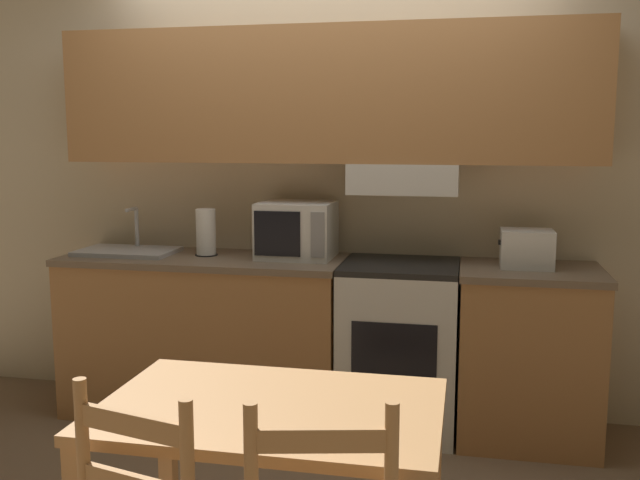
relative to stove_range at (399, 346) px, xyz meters
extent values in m
plane|color=#7F664C|center=(-0.43, 0.28, -0.45)|extent=(16.00, 16.00, 0.00)
cube|color=beige|center=(-0.43, 0.31, 0.82)|extent=(5.29, 0.05, 2.55)
cube|color=#B27A47|center=(-0.43, 0.12, 1.33)|extent=(2.89, 0.32, 0.71)
cube|color=silver|center=(0.00, 0.12, 0.89)|extent=(0.58, 0.34, 0.16)
cube|color=#B27A47|center=(-1.10, 0.00, -0.02)|extent=(1.55, 0.57, 0.87)
cube|color=#75604C|center=(-1.10, 0.00, 0.43)|extent=(1.57, 0.59, 0.04)
cube|color=#B27A47|center=(0.67, 0.00, -0.02)|extent=(0.69, 0.57, 0.87)
cube|color=#75604C|center=(0.67, 0.00, 0.43)|extent=(0.71, 0.59, 0.04)
cube|color=silver|center=(0.00, 0.00, -0.02)|extent=(0.61, 0.56, 0.88)
cube|color=black|center=(0.00, 0.00, 0.44)|extent=(0.61, 0.56, 0.03)
cube|color=black|center=(0.00, -0.28, 0.05)|extent=(0.43, 0.01, 0.31)
cylinder|color=black|center=(-0.14, -0.11, 0.45)|extent=(0.09, 0.09, 0.01)
cylinder|color=black|center=(0.14, -0.11, 0.45)|extent=(0.09, 0.09, 0.01)
cylinder|color=black|center=(-0.14, 0.11, 0.45)|extent=(0.09, 0.09, 0.01)
cylinder|color=black|center=(0.14, 0.11, 0.45)|extent=(0.09, 0.09, 0.01)
cube|color=silver|center=(-0.58, 0.07, 0.61)|extent=(0.40, 0.35, 0.31)
cube|color=black|center=(-0.64, -0.10, 0.61)|extent=(0.25, 0.01, 0.24)
cube|color=gray|center=(-0.42, -0.10, 0.61)|extent=(0.07, 0.01, 0.24)
cube|color=silver|center=(0.64, 0.02, 0.55)|extent=(0.26, 0.22, 0.19)
cube|color=black|center=(0.50, 0.02, 0.58)|extent=(0.01, 0.02, 0.02)
cube|color=black|center=(0.55, 0.02, 0.64)|extent=(0.04, 0.15, 0.01)
cube|color=black|center=(0.61, 0.02, 0.64)|extent=(0.04, 0.15, 0.01)
cube|color=black|center=(0.67, 0.02, 0.64)|extent=(0.04, 0.15, 0.01)
cube|color=black|center=(0.73, 0.02, 0.64)|extent=(0.04, 0.15, 0.01)
cube|color=#B7BABF|center=(-1.55, 0.00, 0.46)|extent=(0.54, 0.34, 0.02)
cube|color=#4C4F54|center=(-1.55, -0.02, 0.47)|extent=(0.46, 0.26, 0.01)
cylinder|color=#B7BABF|center=(-1.55, 0.13, 0.59)|extent=(0.02, 0.02, 0.22)
cylinder|color=#B7BABF|center=(-1.55, 0.07, 0.70)|extent=(0.02, 0.12, 0.02)
cylinder|color=black|center=(-1.09, 0.03, 0.46)|extent=(0.13, 0.13, 0.01)
cylinder|color=white|center=(-1.09, 0.03, 0.59)|extent=(0.11, 0.11, 0.26)
cube|color=#B27F4C|center=(-0.25, -1.64, 0.27)|extent=(1.07, 0.70, 0.04)
cube|color=#B27F4C|center=(-0.74, -1.33, -0.10)|extent=(0.06, 0.06, 0.71)
cylinder|color=#B27F4C|center=(-0.66, -2.05, 0.25)|extent=(0.04, 0.04, 0.48)
cube|color=#B27F4C|center=(-0.49, -2.09, 0.39)|extent=(0.34, 0.10, 0.06)
cube|color=#B27F4C|center=(0.00, -2.09, 0.39)|extent=(0.34, 0.09, 0.06)
camera|label=1|loc=(0.34, -3.69, 1.13)|focal=40.00mm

